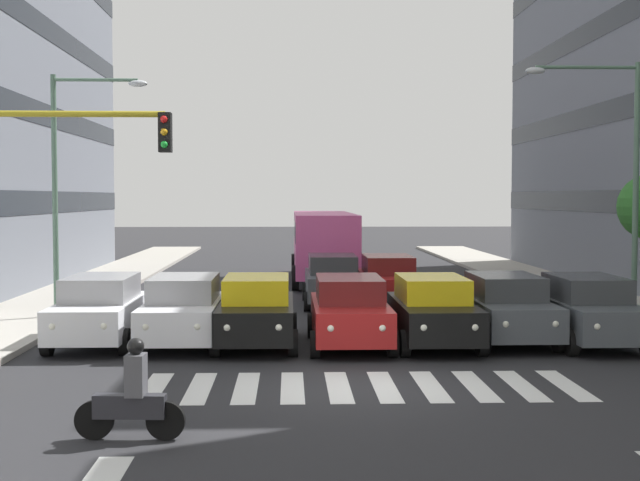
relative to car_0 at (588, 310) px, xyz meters
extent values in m
plane|color=#262628|center=(6.07, 4.55, -0.89)|extent=(180.00, 180.00, 0.00)
cube|color=silver|center=(2.02, 4.55, -0.88)|extent=(0.45, 2.80, 0.01)
cube|color=silver|center=(2.92, 4.55, -0.88)|extent=(0.45, 2.80, 0.01)
cube|color=silver|center=(3.82, 4.55, -0.88)|extent=(0.45, 2.80, 0.01)
cube|color=silver|center=(4.72, 4.55, -0.88)|extent=(0.45, 2.80, 0.01)
cube|color=silver|center=(5.62, 4.55, -0.88)|extent=(0.45, 2.80, 0.01)
cube|color=silver|center=(6.52, 4.55, -0.88)|extent=(0.45, 2.80, 0.01)
cube|color=silver|center=(7.42, 4.55, -0.88)|extent=(0.45, 2.80, 0.01)
cube|color=silver|center=(8.32, 4.55, -0.88)|extent=(0.45, 2.80, 0.01)
cube|color=silver|center=(9.22, 4.55, -0.88)|extent=(0.45, 2.80, 0.01)
cube|color=silver|center=(10.12, 4.55, -0.88)|extent=(0.45, 2.80, 0.01)
cube|color=#474C51|center=(0.00, 0.05, -0.17)|extent=(1.80, 4.40, 0.80)
cube|color=#343639|center=(0.00, -0.15, 0.53)|extent=(1.58, 2.46, 0.60)
cylinder|color=black|center=(0.90, 1.50, -0.57)|extent=(0.22, 0.64, 0.64)
cylinder|color=black|center=(-0.90, -1.40, -0.57)|extent=(0.22, 0.64, 0.64)
cylinder|color=black|center=(0.90, -1.40, -0.57)|extent=(0.22, 0.64, 0.64)
sphere|color=white|center=(0.58, 2.20, -0.09)|extent=(0.18, 0.18, 0.18)
cube|color=#474C51|center=(1.96, -0.39, -0.17)|extent=(1.80, 4.40, 0.80)
cube|color=#343639|center=(1.96, -0.59, 0.53)|extent=(1.58, 2.46, 0.60)
cylinder|color=black|center=(1.06, 1.06, -0.57)|extent=(0.22, 0.64, 0.64)
cylinder|color=black|center=(2.86, 1.06, -0.57)|extent=(0.22, 0.64, 0.64)
cylinder|color=black|center=(1.06, -1.85, -0.57)|extent=(0.22, 0.64, 0.64)
cylinder|color=black|center=(2.86, -1.85, -0.57)|extent=(0.22, 0.64, 0.64)
sphere|color=white|center=(1.38, 1.76, -0.09)|extent=(0.18, 0.18, 0.18)
sphere|color=white|center=(2.53, 1.76, -0.09)|extent=(0.18, 0.18, 0.18)
cube|color=black|center=(3.91, 0.06, -0.17)|extent=(1.80, 4.40, 0.80)
cube|color=yellow|center=(3.91, -0.14, 0.53)|extent=(1.58, 2.46, 0.60)
cylinder|color=black|center=(3.01, 1.51, -0.57)|extent=(0.22, 0.64, 0.64)
cylinder|color=black|center=(4.81, 1.51, -0.57)|extent=(0.22, 0.64, 0.64)
cylinder|color=black|center=(3.01, -1.39, -0.57)|extent=(0.22, 0.64, 0.64)
cylinder|color=black|center=(4.81, -1.39, -0.57)|extent=(0.22, 0.64, 0.64)
sphere|color=white|center=(3.33, 2.21, -0.09)|extent=(0.18, 0.18, 0.18)
sphere|color=white|center=(4.49, 2.21, -0.09)|extent=(0.18, 0.18, 0.18)
cube|color=maroon|center=(5.99, 0.09, -0.17)|extent=(1.80, 4.40, 0.80)
cube|color=maroon|center=(5.99, -0.11, 0.53)|extent=(1.58, 2.46, 0.60)
cylinder|color=black|center=(5.09, 1.54, -0.57)|extent=(0.22, 0.64, 0.64)
cylinder|color=black|center=(6.89, 1.54, -0.57)|extent=(0.22, 0.64, 0.64)
cylinder|color=black|center=(5.09, -1.37, -0.57)|extent=(0.22, 0.64, 0.64)
cylinder|color=black|center=(6.89, -1.37, -0.57)|extent=(0.22, 0.64, 0.64)
sphere|color=white|center=(5.41, 2.24, -0.09)|extent=(0.18, 0.18, 0.18)
sphere|color=white|center=(6.56, 2.24, -0.09)|extent=(0.18, 0.18, 0.18)
cube|color=black|center=(8.29, -0.10, -0.17)|extent=(1.80, 4.40, 0.80)
cube|color=yellow|center=(8.29, -0.30, 0.53)|extent=(1.58, 2.46, 0.60)
cylinder|color=black|center=(7.39, 1.35, -0.57)|extent=(0.22, 0.64, 0.64)
cylinder|color=black|center=(9.19, 1.35, -0.57)|extent=(0.22, 0.64, 0.64)
cylinder|color=black|center=(7.39, -1.55, -0.57)|extent=(0.22, 0.64, 0.64)
cylinder|color=black|center=(9.19, -1.55, -0.57)|extent=(0.22, 0.64, 0.64)
sphere|color=white|center=(7.71, 2.05, -0.09)|extent=(0.18, 0.18, 0.18)
sphere|color=white|center=(8.87, 2.05, -0.09)|extent=(0.18, 0.18, 0.18)
cube|color=silver|center=(10.12, -0.25, -0.17)|extent=(1.80, 4.40, 0.80)
cube|color=gray|center=(10.12, -0.45, 0.53)|extent=(1.58, 2.46, 0.60)
cylinder|color=black|center=(9.22, 1.20, -0.57)|extent=(0.22, 0.64, 0.64)
cylinder|color=black|center=(11.02, 1.20, -0.57)|extent=(0.22, 0.64, 0.64)
cylinder|color=black|center=(9.22, -1.70, -0.57)|extent=(0.22, 0.64, 0.64)
cylinder|color=black|center=(11.02, -1.70, -0.57)|extent=(0.22, 0.64, 0.64)
sphere|color=white|center=(9.54, 1.90, -0.09)|extent=(0.18, 0.18, 0.18)
sphere|color=white|center=(10.69, 1.90, -0.09)|extent=(0.18, 0.18, 0.18)
cube|color=silver|center=(12.23, -0.41, -0.17)|extent=(1.80, 4.40, 0.80)
cube|color=gray|center=(12.23, -0.61, 0.53)|extent=(1.58, 2.46, 0.60)
cylinder|color=black|center=(11.33, 1.04, -0.57)|extent=(0.22, 0.64, 0.64)
cylinder|color=black|center=(13.13, 1.04, -0.57)|extent=(0.22, 0.64, 0.64)
cylinder|color=black|center=(11.33, -1.86, -0.57)|extent=(0.22, 0.64, 0.64)
cylinder|color=black|center=(13.13, -1.86, -0.57)|extent=(0.22, 0.64, 0.64)
sphere|color=white|center=(11.65, 1.74, -0.09)|extent=(0.18, 0.18, 0.18)
sphere|color=white|center=(12.80, 1.74, -0.09)|extent=(0.18, 0.18, 0.18)
cube|color=#474C51|center=(6.00, -7.98, -0.17)|extent=(1.80, 4.40, 0.80)
cube|color=#343639|center=(6.00, -8.18, 0.53)|extent=(1.58, 2.46, 0.60)
cylinder|color=black|center=(5.10, -6.53, -0.57)|extent=(0.22, 0.64, 0.64)
cylinder|color=black|center=(6.90, -6.53, -0.57)|extent=(0.22, 0.64, 0.64)
cylinder|color=black|center=(5.10, -9.44, -0.57)|extent=(0.22, 0.64, 0.64)
cylinder|color=black|center=(6.90, -9.44, -0.57)|extent=(0.22, 0.64, 0.64)
sphere|color=white|center=(5.42, -5.83, -0.09)|extent=(0.18, 0.18, 0.18)
sphere|color=white|center=(6.58, -5.83, -0.09)|extent=(0.18, 0.18, 0.18)
cube|color=maroon|center=(4.13, -7.64, -0.17)|extent=(1.80, 4.40, 0.80)
cube|color=maroon|center=(4.13, -7.84, 0.53)|extent=(1.58, 2.46, 0.60)
cylinder|color=black|center=(3.23, -6.19, -0.57)|extent=(0.22, 0.64, 0.64)
cylinder|color=black|center=(5.03, -6.19, -0.57)|extent=(0.22, 0.64, 0.64)
cylinder|color=black|center=(3.23, -9.09, -0.57)|extent=(0.22, 0.64, 0.64)
cylinder|color=black|center=(5.03, -9.09, -0.57)|extent=(0.22, 0.64, 0.64)
sphere|color=white|center=(3.56, -5.49, -0.09)|extent=(0.18, 0.18, 0.18)
sphere|color=white|center=(4.71, -5.49, -0.09)|extent=(0.18, 0.18, 0.18)
cube|color=#DB5193|center=(5.99, -16.50, 0.86)|extent=(2.50, 10.50, 2.50)
cube|color=black|center=(5.99, -16.50, 1.41)|extent=(2.52, 9.87, 0.80)
cylinder|color=black|center=(4.74, -12.82, -0.39)|extent=(0.28, 1.00, 1.00)
cylinder|color=black|center=(7.24, -12.82, -0.39)|extent=(0.28, 1.00, 1.00)
cylinder|color=black|center=(4.74, -19.65, -0.39)|extent=(0.28, 1.00, 1.00)
cylinder|color=black|center=(7.24, -19.65, -0.39)|extent=(0.28, 1.00, 1.00)
cylinder|color=black|center=(10.46, 8.05, -0.59)|extent=(0.61, 0.14, 0.60)
cylinder|color=black|center=(9.36, 8.12, -0.59)|extent=(0.61, 0.14, 0.60)
cube|color=#232328|center=(9.91, 8.09, -0.37)|extent=(1.11, 0.31, 0.36)
cube|color=#4C4C51|center=(9.81, 8.09, 0.11)|extent=(0.30, 0.38, 0.64)
sphere|color=black|center=(9.81, 8.09, 0.55)|extent=(0.26, 0.26, 0.26)
cylinder|color=#AD991E|center=(11.64, 4.40, 4.41)|extent=(3.55, 0.12, 0.12)
cube|color=black|center=(9.86, 4.40, 4.06)|extent=(0.24, 0.28, 0.76)
sphere|color=red|center=(9.86, 4.55, 4.30)|extent=(0.14, 0.14, 0.14)
sphere|color=orange|center=(9.86, 4.55, 4.06)|extent=(0.14, 0.14, 0.14)
sphere|color=green|center=(9.86, 4.55, 3.82)|extent=(0.14, 0.14, 0.14)
cylinder|color=#4C6B56|center=(-2.27, -2.73, 2.92)|extent=(0.16, 0.16, 7.32)
cylinder|color=#4C6B56|center=(-0.83, -2.73, 6.43)|extent=(2.90, 0.10, 0.10)
ellipsoid|color=#B7BCC1|center=(0.62, -2.73, 6.33)|extent=(0.56, 0.28, 0.20)
cylinder|color=#4C6B56|center=(14.41, -4.57, 2.84)|extent=(0.16, 0.16, 7.15)
cylinder|color=#4C6B56|center=(13.17, -4.57, 6.27)|extent=(2.48, 0.10, 0.10)
ellipsoid|color=#B7BCC1|center=(11.93, -4.57, 6.17)|extent=(0.56, 0.28, 0.20)
camera|label=1|loc=(7.47, 21.12, 2.82)|focal=48.24mm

